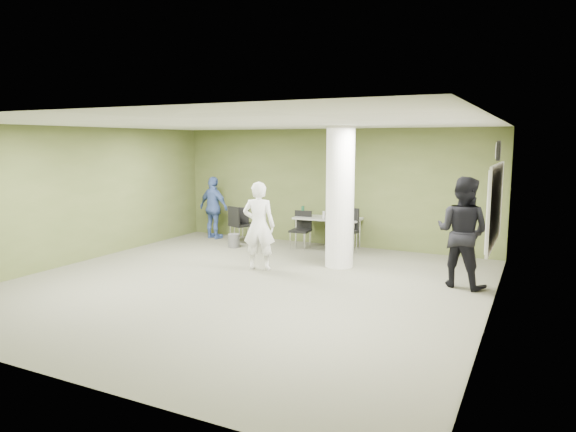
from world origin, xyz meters
The scene contains 17 objects.
floor centered at (0.00, 0.00, 0.00)m, with size 8.00×8.00×0.00m, color #4D4C3D.
ceiling centered at (0.00, 0.00, 2.80)m, with size 8.00×8.00×0.00m, color white.
wall_back centered at (0.00, 4.00, 1.40)m, with size 8.00×0.02×2.80m, color #465226.
wall_left centered at (-4.00, 0.00, 1.40)m, with size 0.02×8.00×2.80m, color #465226.
wall_right_cream centered at (4.00, 0.00, 1.40)m, with size 0.02×8.00×2.80m, color beige.
column centered at (1.00, 2.00, 1.40)m, with size 0.56×0.56×2.80m, color silver.
whiteboard centered at (3.92, 1.20, 1.50)m, with size 0.05×2.30×1.30m.
wall_clock centered at (3.92, 1.20, 2.35)m, with size 0.06×0.32×0.32m.
folding_table centered at (0.13, 3.51, 0.69)m, with size 1.59×0.78×0.99m.
wastebasket centered at (-1.90, 2.64, 0.16)m, with size 0.28×0.28×0.32m, color #4C4C4C.
chair_back_left centered at (-2.11, 3.38, 0.51)m, with size 0.51×0.51×0.88m.
chair_back_right centered at (-2.07, 3.10, 0.54)m, with size 0.60×0.60×0.93m.
chair_table_left centered at (-0.43, 3.28, 0.51)m, with size 0.47×0.47×0.88m.
chair_table_right centered at (0.69, 3.25, 0.59)m, with size 0.59×0.59×1.01m.
woman_white centered at (-0.33, 1.07, 0.87)m, with size 0.63×0.41×1.73m, color white.
man_black centered at (3.40, 1.57, 0.96)m, with size 0.93×0.72×1.91m, color black.
man_blue centered at (-2.98, 3.40, 0.80)m, with size 0.94×0.39×1.61m, color #3D5697.
Camera 1 is at (4.56, -7.52, 2.49)m, focal length 32.00 mm.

